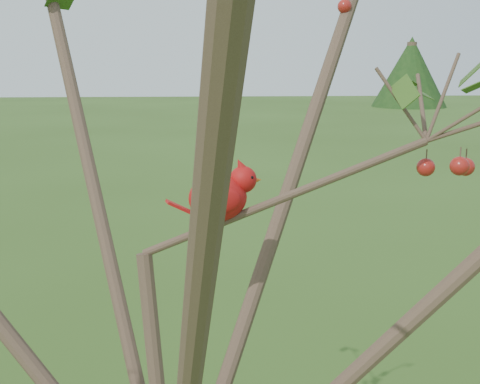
% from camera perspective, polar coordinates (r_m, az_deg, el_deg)
% --- Properties ---
extents(crabapple_tree, '(2.35, 2.05, 2.95)m').
position_cam_1_polar(crabapple_tree, '(1.17, -6.21, 0.31)').
color(crabapple_tree, '#412E23').
rests_on(crabapple_tree, ground).
extents(cardinal, '(0.21, 0.12, 0.15)m').
position_cam_1_polar(cardinal, '(1.29, -1.82, -0.32)').
color(cardinal, '#AE0E12').
rests_on(cardinal, ground).
extents(distant_trees, '(35.52, 14.61, 3.59)m').
position_cam_1_polar(distant_trees, '(26.29, -2.50, 10.53)').
color(distant_trees, '#412E23').
rests_on(distant_trees, ground).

